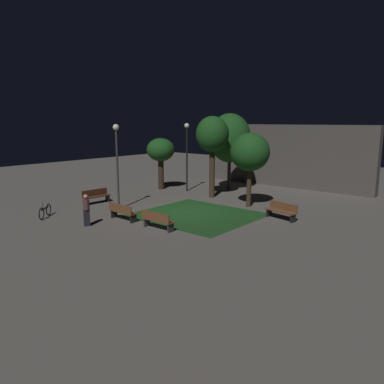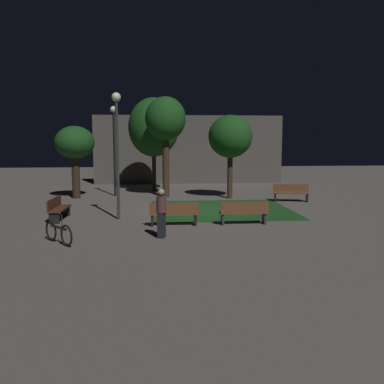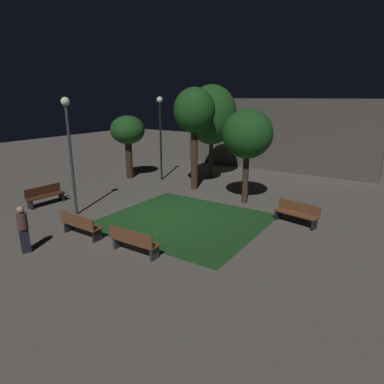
{
  "view_description": "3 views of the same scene",
  "coord_description": "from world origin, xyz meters",
  "px_view_note": "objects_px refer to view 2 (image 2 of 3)",
  "views": [
    {
      "loc": [
        13.79,
        -15.56,
        5.16
      ],
      "look_at": [
        -0.21,
        0.96,
        1.02
      ],
      "focal_mm": 34.88,
      "sensor_mm": 36.0,
      "label": 1
    },
    {
      "loc": [
        -2.0,
        -18.65,
        3.19
      ],
      "look_at": [
        -0.3,
        0.34,
        0.78
      ],
      "focal_mm": 39.25,
      "sensor_mm": 36.0,
      "label": 2
    },
    {
      "loc": [
        8.29,
        -10.65,
        4.99
      ],
      "look_at": [
        0.77,
        0.89,
        1.0
      ],
      "focal_mm": 30.88,
      "sensor_mm": 36.0,
      "label": 3
    }
  ],
  "objects_px": {
    "bench_path_side": "(174,213)",
    "pedestrian": "(161,212)",
    "lamp_post_plaza_west": "(117,135)",
    "tree_back_left": "(154,127)",
    "bench_front_left": "(244,212)",
    "tree_near_wall": "(165,121)",
    "tree_lawn_side": "(75,144)",
    "bench_by_lamp": "(291,192)",
    "tree_left_canopy": "(230,137)",
    "bicycle": "(59,233)",
    "lamp_post_plaza_east": "(114,136)",
    "bench_near_trees": "(58,208)"
  },
  "relations": [
    {
      "from": "tree_left_canopy",
      "to": "bicycle",
      "type": "relative_size",
      "value": 3.48
    },
    {
      "from": "tree_near_wall",
      "to": "bench_near_trees",
      "type": "bearing_deg",
      "value": -125.45
    },
    {
      "from": "lamp_post_plaza_west",
      "to": "lamp_post_plaza_east",
      "type": "height_order",
      "value": "lamp_post_plaza_east"
    },
    {
      "from": "bench_path_side",
      "to": "bicycle",
      "type": "relative_size",
      "value": 1.4
    },
    {
      "from": "bench_near_trees",
      "to": "tree_back_left",
      "type": "bearing_deg",
      "value": 67.59
    },
    {
      "from": "bench_front_left",
      "to": "tree_near_wall",
      "type": "bearing_deg",
      "value": 108.91
    },
    {
      "from": "bench_front_left",
      "to": "bench_by_lamp",
      "type": "relative_size",
      "value": 0.97
    },
    {
      "from": "bench_near_trees",
      "to": "lamp_post_plaza_west",
      "type": "relative_size",
      "value": 0.37
    },
    {
      "from": "pedestrian",
      "to": "bicycle",
      "type": "bearing_deg",
      "value": -171.12
    },
    {
      "from": "bench_by_lamp",
      "to": "lamp_post_plaza_west",
      "type": "bearing_deg",
      "value": -153.84
    },
    {
      "from": "tree_near_wall",
      "to": "pedestrian",
      "type": "relative_size",
      "value": 3.4
    },
    {
      "from": "bench_front_left",
      "to": "bench_near_trees",
      "type": "distance_m",
      "value": 7.33
    },
    {
      "from": "bench_by_lamp",
      "to": "tree_near_wall",
      "type": "bearing_deg",
      "value": 160.69
    },
    {
      "from": "bench_path_side",
      "to": "lamp_post_plaza_east",
      "type": "relative_size",
      "value": 0.36
    },
    {
      "from": "bench_by_lamp",
      "to": "tree_left_canopy",
      "type": "xyz_separation_m",
      "value": [
        -2.93,
        1.43,
        2.82
      ]
    },
    {
      "from": "tree_back_left",
      "to": "lamp_post_plaza_east",
      "type": "xyz_separation_m",
      "value": [
        -2.2,
        -2.31,
        -0.55
      ]
    },
    {
      "from": "tree_lawn_side",
      "to": "tree_near_wall",
      "type": "distance_m",
      "value": 5.03
    },
    {
      "from": "tree_near_wall",
      "to": "tree_back_left",
      "type": "height_order",
      "value": "tree_back_left"
    },
    {
      "from": "tree_left_canopy",
      "to": "tree_back_left",
      "type": "distance_m",
      "value": 5.59
    },
    {
      "from": "bench_near_trees",
      "to": "lamp_post_plaza_east",
      "type": "distance_m",
      "value": 7.68
    },
    {
      "from": "tree_lawn_side",
      "to": "bicycle",
      "type": "xyz_separation_m",
      "value": [
        1.29,
        -10.17,
        -2.58
      ]
    },
    {
      "from": "bench_by_lamp",
      "to": "bicycle",
      "type": "relative_size",
      "value": 1.45
    },
    {
      "from": "tree_back_left",
      "to": "pedestrian",
      "type": "xyz_separation_m",
      "value": [
        0.23,
        -12.68,
        -3.05
      ]
    },
    {
      "from": "tree_left_canopy",
      "to": "bicycle",
      "type": "bearing_deg",
      "value": -126.71
    },
    {
      "from": "tree_lawn_side",
      "to": "tree_back_left",
      "type": "bearing_deg",
      "value": 35.47
    },
    {
      "from": "bench_path_side",
      "to": "tree_lawn_side",
      "type": "xyz_separation_m",
      "value": [
        -4.93,
        7.84,
        2.44
      ]
    },
    {
      "from": "bench_by_lamp",
      "to": "lamp_post_plaza_east",
      "type": "bearing_deg",
      "value": 162.52
    },
    {
      "from": "bench_path_side",
      "to": "pedestrian",
      "type": "distance_m",
      "value": 1.94
    },
    {
      "from": "lamp_post_plaza_west",
      "to": "tree_back_left",
      "type": "bearing_deg",
      "value": 81.37
    },
    {
      "from": "bench_front_left",
      "to": "bench_by_lamp",
      "type": "xyz_separation_m",
      "value": [
        3.67,
        5.63,
        0.0
      ]
    },
    {
      "from": "bench_by_lamp",
      "to": "tree_left_canopy",
      "type": "bearing_deg",
      "value": 154.02
    },
    {
      "from": "bench_front_left",
      "to": "tree_lawn_side",
      "type": "height_order",
      "value": "tree_lawn_side"
    },
    {
      "from": "lamp_post_plaza_west",
      "to": "pedestrian",
      "type": "distance_m",
      "value": 4.47
    },
    {
      "from": "tree_near_wall",
      "to": "tree_back_left",
      "type": "distance_m",
      "value": 3.06
    },
    {
      "from": "bench_near_trees",
      "to": "lamp_post_plaza_west",
      "type": "xyz_separation_m",
      "value": [
        2.39,
        -0.11,
        2.86
      ]
    },
    {
      "from": "tree_left_canopy",
      "to": "tree_lawn_side",
      "type": "bearing_deg",
      "value": 174.67
    },
    {
      "from": "tree_near_wall",
      "to": "pedestrian",
      "type": "xyz_separation_m",
      "value": [
        -0.42,
        -9.7,
        -3.34
      ]
    },
    {
      "from": "bench_path_side",
      "to": "tree_lawn_side",
      "type": "relative_size",
      "value": 0.46
    },
    {
      "from": "tree_near_wall",
      "to": "tree_lawn_side",
      "type": "bearing_deg",
      "value": -179.69
    },
    {
      "from": "bicycle",
      "to": "bench_front_left",
      "type": "bearing_deg",
      "value": 20.41
    },
    {
      "from": "tree_lawn_side",
      "to": "pedestrian",
      "type": "bearing_deg",
      "value": -65.31
    },
    {
      "from": "bench_near_trees",
      "to": "tree_back_left",
      "type": "xyz_separation_m",
      "value": [
        3.81,
        9.25,
        3.42
      ]
    },
    {
      "from": "tree_near_wall",
      "to": "lamp_post_plaza_west",
      "type": "relative_size",
      "value": 1.1
    },
    {
      "from": "bench_path_side",
      "to": "pedestrian",
      "type": "height_order",
      "value": "pedestrian"
    },
    {
      "from": "bench_path_side",
      "to": "tree_back_left",
      "type": "distance_m",
      "value": 11.39
    },
    {
      "from": "bench_path_side",
      "to": "bench_front_left",
      "type": "height_order",
      "value": "same"
    },
    {
      "from": "bench_by_lamp",
      "to": "tree_left_canopy",
      "type": "height_order",
      "value": "tree_left_canopy"
    },
    {
      "from": "bench_path_side",
      "to": "bench_near_trees",
      "type": "distance_m",
      "value": 4.8
    },
    {
      "from": "lamp_post_plaza_west",
      "to": "bicycle",
      "type": "distance_m",
      "value": 5.09
    },
    {
      "from": "pedestrian",
      "to": "tree_near_wall",
      "type": "bearing_deg",
      "value": 87.54
    }
  ]
}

